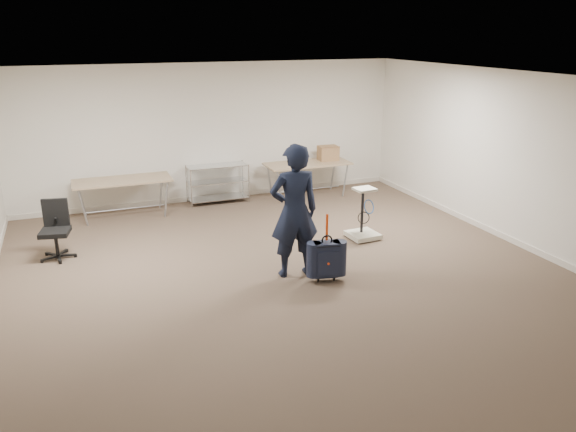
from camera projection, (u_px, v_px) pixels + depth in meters
name	position (u px, v px, depth m)	size (l,w,h in m)	color
ground	(294.00, 283.00, 7.94)	(9.00, 9.00, 0.00)	#4A3B2D
room_shell	(263.00, 246.00, 9.14)	(8.00, 9.00, 9.00)	silver
folding_table_left	(122.00, 182.00, 10.55)	(1.80, 0.75, 0.73)	#9E7E61
folding_table_right	(308.00, 165.00, 11.87)	(1.80, 0.75, 0.73)	#9E7E61
wire_shelf	(218.00, 182.00, 11.51)	(1.22, 0.47, 0.80)	silver
person	(294.00, 211.00, 7.91)	(0.71, 0.46, 1.94)	black
suitcase	(326.00, 259.00, 7.89)	(0.40, 0.28, 1.00)	black
office_chair	(57.00, 241.00, 8.75)	(0.55, 0.55, 0.91)	black
equipment_cart	(363.00, 225.00, 9.57)	(0.51, 0.51, 0.89)	beige
cardboard_box	(328.00, 153.00, 12.06)	(0.41, 0.31, 0.31)	olive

